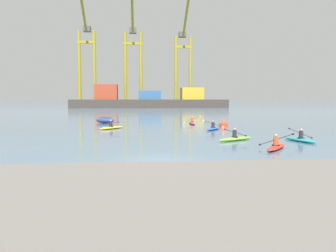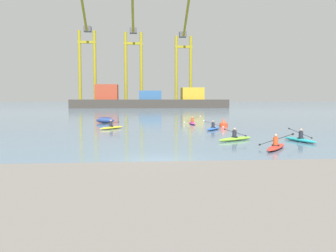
{
  "view_description": "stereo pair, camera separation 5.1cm",
  "coord_description": "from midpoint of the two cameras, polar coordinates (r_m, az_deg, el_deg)",
  "views": [
    {
      "loc": [
        -0.96,
        -16.77,
        3.05
      ],
      "look_at": [
        1.82,
        14.63,
        0.6
      ],
      "focal_mm": 36.71,
      "sensor_mm": 36.0,
      "label": 1
    },
    {
      "loc": [
        -0.91,
        -16.78,
        3.05
      ],
      "look_at": [
        1.82,
        14.63,
        0.6
      ],
      "focal_mm": 36.71,
      "sensor_mm": 36.0,
      "label": 2
    }
  ],
  "objects": [
    {
      "name": "kayak_lime",
      "position": [
        25.94,
        11.06,
        -2.01
      ],
      "size": [
        3.21,
        2.29,
        0.95
      ],
      "color": "#7ABC2D",
      "rests_on": "ground"
    },
    {
      "name": "kayak_teal",
      "position": [
        26.6,
        21.03,
        -2.06
      ],
      "size": [
        2.13,
        3.45,
        1.06
      ],
      "color": "teal",
      "rests_on": "ground"
    },
    {
      "name": "kayak_magenta",
      "position": [
        42.37,
        3.98,
        0.54
      ],
      "size": [
        2.17,
        3.4,
        1.07
      ],
      "color": "#C13384",
      "rests_on": "ground"
    },
    {
      "name": "gantry_crane_west",
      "position": [
        136.82,
        -13.4,
        11.25
      ],
      "size": [
        6.88,
        17.97,
        40.77
      ],
      "color": "olive",
      "rests_on": "ground"
    },
    {
      "name": "kayak_red",
      "position": [
        22.02,
        17.44,
        -3.27
      ],
      "size": [
        2.49,
        3.1,
        1.08
      ],
      "color": "red",
      "rests_on": "ground"
    },
    {
      "name": "gantry_crane_east_mid",
      "position": [
        137.85,
        2.54,
        11.0
      ],
      "size": [
        6.97,
        18.41,
        38.61
      ],
      "color": "olive",
      "rests_on": "ground"
    },
    {
      "name": "kayak_yellow",
      "position": [
        35.88,
        -9.4,
        -0.22
      ],
      "size": [
        2.6,
        3.02,
        0.95
      ],
      "color": "yellow",
      "rests_on": "ground"
    },
    {
      "name": "capsized_dinghy",
      "position": [
        44.88,
        -10.46,
        0.92
      ],
      "size": [
        2.81,
        2.19,
        0.76
      ],
      "color": "navy",
      "rests_on": "ground"
    },
    {
      "name": "gantry_crane_west_mid",
      "position": [
        134.16,
        -5.85,
        11.33
      ],
      "size": [
        7.15,
        19.85,
        38.21
      ],
      "color": "olive",
      "rests_on": "ground"
    },
    {
      "name": "container_barge",
      "position": [
        122.62,
        -3.25,
        4.21
      ],
      "size": [
        55.22,
        9.21,
        8.24
      ],
      "color": "#38332D",
      "rests_on": "ground"
    },
    {
      "name": "kayak_blue",
      "position": [
        34.64,
        7.48,
        -0.36
      ],
      "size": [
        2.32,
        3.2,
        0.95
      ],
      "color": "#2856B2",
      "rests_on": "ground"
    },
    {
      "name": "channel_buoy",
      "position": [
        38.18,
        9.16,
        0.35
      ],
      "size": [
        0.9,
        0.9,
        1.0
      ],
      "color": "red",
      "rests_on": "ground"
    },
    {
      "name": "ground_plane",
      "position": [
        17.08,
        -1.85,
        -5.85
      ],
      "size": [
        800.0,
        800.0,
        0.0
      ],
      "primitive_type": "plane",
      "color": "slate"
    }
  ]
}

